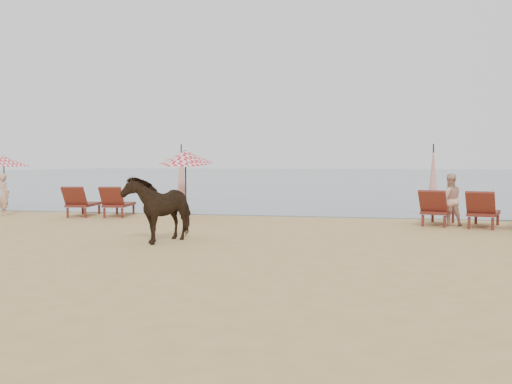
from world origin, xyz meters
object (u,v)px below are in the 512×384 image
at_px(lounger_cluster_left, 99,202).
at_px(beachgoer_right_a, 450,200).
at_px(umbrella_open_left_b, 186,157).
at_px(beachgoer_left, 4,195).
at_px(lounger_cluster_right, 483,210).
at_px(cow, 160,208).
at_px(umbrella_closed_left, 181,171).
at_px(umbrella_open_left_a, 4,161).
at_px(umbrella_closed_right, 433,172).

bearing_deg(lounger_cluster_left, beachgoer_right_a, -10.63).
xyz_separation_m(lounger_cluster_left, umbrella_open_left_b, (3.14, -0.09, 1.53)).
distance_m(beachgoer_left, beachgoer_right_a, 14.70).
relative_size(lounger_cluster_right, cow, 2.00).
relative_size(cow, beachgoer_right_a, 1.21).
bearing_deg(umbrella_closed_left, lounger_cluster_left, -140.34).
bearing_deg(umbrella_open_left_b, cow, -73.65).
distance_m(lounger_cluster_right, umbrella_open_left_b, 9.22).
bearing_deg(beachgoer_left, umbrella_open_left_a, -19.86).
distance_m(lounger_cluster_left, umbrella_closed_right, 11.40).
relative_size(umbrella_closed_left, cow, 1.37).
distance_m(lounger_cluster_left, beachgoer_right_a, 11.36).
bearing_deg(beachgoer_left, umbrella_open_left_b, -142.54).
bearing_deg(beachgoer_right_a, lounger_cluster_right, 141.80).
distance_m(lounger_cluster_right, umbrella_open_left_a, 16.89).
relative_size(umbrella_open_left_a, umbrella_closed_right, 0.85).
bearing_deg(beachgoer_left, umbrella_closed_right, -134.82).
height_order(lounger_cluster_left, beachgoer_right_a, beachgoer_right_a).
xyz_separation_m(umbrella_closed_left, beachgoer_left, (-5.64, -2.30, -0.81)).
height_order(lounger_cluster_right, beachgoer_left, beachgoer_left).
relative_size(lounger_cluster_right, beachgoer_left, 2.50).
xyz_separation_m(umbrella_open_left_b, beachgoer_left, (-6.49, -0.32, -1.29)).
xyz_separation_m(cow, beachgoer_right_a, (7.08, 4.88, -0.02)).
distance_m(lounger_cluster_left, umbrella_open_left_a, 4.88).
bearing_deg(lounger_cluster_right, beachgoer_left, -165.31).
relative_size(umbrella_open_left_a, umbrella_open_left_b, 0.90).
distance_m(cow, beachgoer_right_a, 8.60).
bearing_deg(umbrella_closed_left, beachgoer_left, -157.79).
bearing_deg(umbrella_open_left_a, umbrella_closed_right, 13.96).
distance_m(lounger_cluster_left, umbrella_open_left_b, 3.49).
relative_size(lounger_cluster_right, umbrella_open_left_a, 1.75).
relative_size(umbrella_closed_right, cow, 1.35).
distance_m(lounger_cluster_left, umbrella_closed_left, 3.15).
bearing_deg(beachgoer_left, umbrella_closed_left, -123.13).
bearing_deg(umbrella_closed_left, umbrella_closed_right, 2.50).
bearing_deg(umbrella_open_left_b, umbrella_closed_left, 117.03).
height_order(umbrella_closed_left, beachgoer_right_a, umbrella_closed_left).
xyz_separation_m(umbrella_open_left_a, cow, (8.78, -6.45, -1.12)).
bearing_deg(cow, lounger_cluster_left, 145.78).
height_order(umbrella_open_left_b, cow, umbrella_open_left_b).
bearing_deg(cow, umbrella_open_left_a, 160.25).
bearing_deg(umbrella_open_left_a, umbrella_closed_left, 15.74).
bearing_deg(cow, beachgoer_left, 164.22).
height_order(lounger_cluster_right, cow, cow).
xyz_separation_m(lounger_cluster_right, beachgoer_left, (-15.55, 0.40, 0.24)).
relative_size(lounger_cluster_left, umbrella_open_left_b, 0.97).
bearing_deg(umbrella_closed_right, umbrella_closed_left, -177.50).
xyz_separation_m(lounger_cluster_right, umbrella_closed_left, (-9.91, 2.70, 1.05)).
bearing_deg(umbrella_closed_left, umbrella_open_left_b, -66.87).
bearing_deg(beachgoer_left, cow, -177.67).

